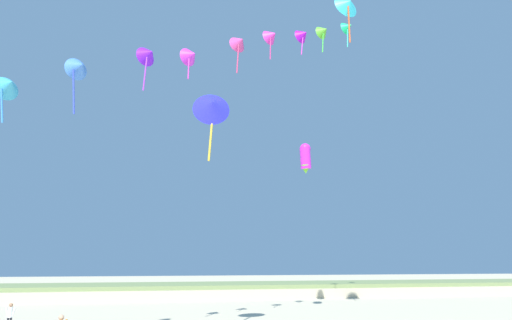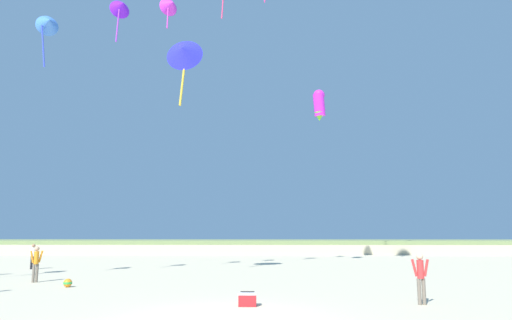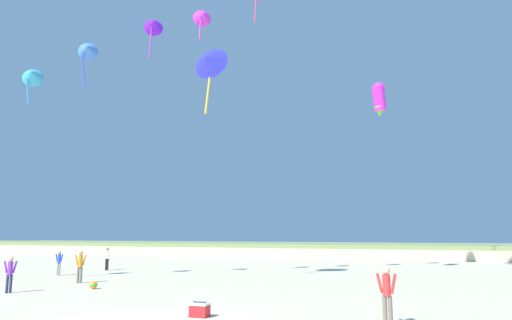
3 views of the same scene
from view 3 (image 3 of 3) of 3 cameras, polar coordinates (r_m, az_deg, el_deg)
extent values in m
cube|color=beige|center=(53.29, 11.82, -11.19)|extent=(120.00, 12.29, 0.99)
cube|color=#7A8E56|center=(53.27, 11.80, -10.51)|extent=(120.00, 10.44, 0.56)
cylinder|color=black|center=(34.70, -18.24, -12.30)|extent=(0.12, 0.12, 0.80)
cylinder|color=black|center=(34.62, -18.05, -12.31)|extent=(0.12, 0.12, 0.80)
cylinder|color=white|center=(34.63, -18.09, -11.18)|extent=(0.21, 0.21, 0.56)
cylinder|color=white|center=(34.73, -18.33, -11.09)|extent=(0.19, 0.08, 0.54)
cylinder|color=white|center=(34.51, -17.84, -11.13)|extent=(0.19, 0.08, 0.54)
sphere|color=#9E7051|center=(34.61, -18.06, -10.53)|extent=(0.22, 0.22, 0.22)
cylinder|color=#726656|center=(13.96, 16.45, -17.70)|extent=(0.12, 0.12, 0.83)
cylinder|color=#726656|center=(13.98, 15.82, -17.72)|extent=(0.12, 0.12, 0.83)
cylinder|color=red|center=(13.87, 16.00, -14.81)|extent=(0.22, 0.22, 0.59)
cylinder|color=red|center=(13.85, 16.80, -14.60)|extent=(0.20, 0.10, 0.56)
cylinder|color=red|center=(13.90, 15.19, -14.65)|extent=(0.20, 0.10, 0.56)
sphere|color=beige|center=(13.84, 15.93, -13.11)|extent=(0.23, 0.23, 0.23)
cylinder|color=gray|center=(31.45, -23.57, -12.41)|extent=(0.11, 0.11, 0.76)
cylinder|color=gray|center=(31.37, -23.35, -12.43)|extent=(0.11, 0.11, 0.76)
cylinder|color=blue|center=(31.37, -23.38, -11.24)|extent=(0.20, 0.20, 0.54)
cylinder|color=blue|center=(31.46, -23.65, -11.14)|extent=(0.19, 0.10, 0.51)
cylinder|color=blue|center=(31.28, -23.11, -11.19)|extent=(0.19, 0.10, 0.51)
sphere|color=tan|center=(31.36, -23.34, -10.55)|extent=(0.21, 0.21, 0.21)
cylinder|color=#726656|center=(26.28, -21.36, -13.25)|extent=(0.12, 0.12, 0.84)
cylinder|color=#726656|center=(26.28, -21.03, -13.26)|extent=(0.12, 0.12, 0.84)
cylinder|color=orange|center=(26.23, -21.10, -11.70)|extent=(0.22, 0.22, 0.59)
cylinder|color=orange|center=(26.22, -21.52, -11.57)|extent=(0.21, 0.19, 0.57)
cylinder|color=orange|center=(26.22, -20.67, -11.62)|extent=(0.21, 0.19, 0.57)
sphere|color=tan|center=(26.21, -21.05, -10.79)|extent=(0.23, 0.23, 0.23)
cylinder|color=#282D4C|center=(23.31, -28.32, -13.46)|extent=(0.11, 0.11, 0.79)
cylinder|color=#282D4C|center=(23.31, -28.67, -13.43)|extent=(0.11, 0.11, 0.79)
cylinder|color=purple|center=(23.25, -28.36, -11.80)|extent=(0.21, 0.21, 0.56)
cylinder|color=purple|center=(23.25, -27.91, -11.73)|extent=(0.18, 0.19, 0.53)
cylinder|color=purple|center=(23.25, -28.81, -11.66)|extent=(0.18, 0.19, 0.53)
sphere|color=beige|center=(23.23, -28.29, -10.84)|extent=(0.21, 0.21, 0.21)
cone|color=#3AAAD7|center=(28.20, -26.20, 9.54)|extent=(1.42, 1.38, 1.22)
cylinder|color=#398AE5|center=(27.96, -26.64, 7.69)|extent=(0.25, 0.17, 1.46)
cone|color=#427CE0|center=(28.01, -20.30, 12.87)|extent=(1.34, 1.25, 1.14)
cylinder|color=blue|center=(27.60, -20.77, 10.40)|extent=(0.24, 0.31, 2.11)
cone|color=#7518F1|center=(28.35, -12.68, 16.20)|extent=(1.38, 1.30, 1.18)
cylinder|color=#AC39E5|center=(27.88, -13.08, 14.07)|extent=(0.18, 0.12, 1.87)
cone|color=#D830DE|center=(29.04, -6.66, 17.48)|extent=(1.32, 1.23, 1.12)
cylinder|color=#E539C1|center=(28.65, -7.01, 15.94)|extent=(0.09, 0.14, 1.30)
cylinder|color=#E5396D|center=(29.29, -0.05, 18.58)|extent=(0.18, 0.11, 1.93)
cylinder|color=#DF27D9|center=(32.70, 15.14, 7.38)|extent=(1.27, 1.32, 1.75)
sphere|color=#DF27D9|center=(32.92, 15.09, 8.61)|extent=(0.86, 0.86, 0.86)
cone|color=#75E52D|center=(32.46, 15.21, 5.84)|extent=(1.03, 1.03, 0.65)
sphere|color=black|center=(32.99, 15.07, 9.02)|extent=(0.18, 0.18, 0.18)
cone|color=#2C2CEE|center=(26.08, -5.92, 12.30)|extent=(2.08, 1.33, 2.12)
cone|color=gold|center=(26.08, -5.91, 12.34)|extent=(1.15, 0.77, 1.18)
cylinder|color=gold|center=(25.51, -5.98, 8.76)|extent=(0.31, 0.33, 2.79)
cube|color=red|center=(15.09, -7.06, -18.23)|extent=(0.56, 0.40, 0.36)
cube|color=white|center=(15.06, -7.04, -17.44)|extent=(0.58, 0.41, 0.06)
cylinder|color=black|center=(15.05, -7.04, -17.21)|extent=(0.45, 0.03, 0.03)
sphere|color=orange|center=(23.41, -19.66, -14.51)|extent=(0.36, 0.36, 0.36)
cylinder|color=green|center=(23.41, -19.66, -14.51)|extent=(0.36, 0.36, 0.09)
camera|label=1|loc=(13.25, -76.41, 3.41)|focal=32.00mm
camera|label=2|loc=(6.15, -86.65, -2.96)|focal=32.00mm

